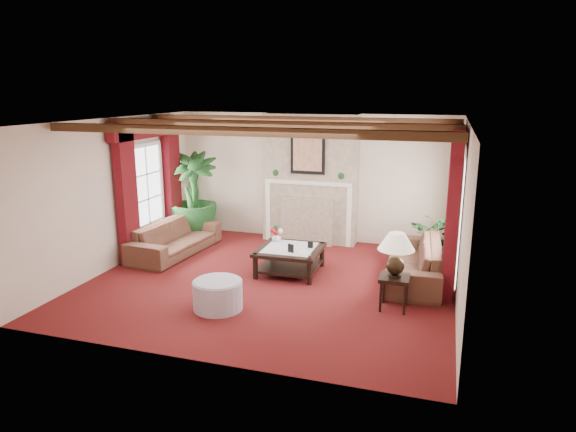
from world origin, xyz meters
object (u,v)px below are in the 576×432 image
(sofa_left, at_px, (175,233))
(ottoman, at_px, (218,295))
(sofa_right, at_px, (414,254))
(potted_palm, at_px, (194,215))
(side_table, at_px, (394,292))
(coffee_table, at_px, (290,260))

(sofa_left, height_order, ottoman, sofa_left)
(sofa_right, bearing_deg, potted_palm, -106.68)
(sofa_left, distance_m, side_table, 4.64)
(potted_palm, relative_size, coffee_table, 1.89)
(potted_palm, bearing_deg, sofa_right, -13.45)
(sofa_left, height_order, coffee_table, sofa_left)
(coffee_table, xyz_separation_m, side_table, (1.94, -1.04, 0.03))
(sofa_right, height_order, ottoman, sofa_right)
(potted_palm, height_order, side_table, potted_palm)
(sofa_left, relative_size, potted_palm, 1.07)
(side_table, bearing_deg, sofa_left, 162.48)
(sofa_left, bearing_deg, potted_palm, 12.78)
(sofa_left, height_order, side_table, sofa_left)
(sofa_left, distance_m, coffee_table, 2.52)
(sofa_left, relative_size, side_table, 4.40)
(potted_palm, distance_m, side_table, 5.22)
(side_table, relative_size, ottoman, 0.69)
(potted_palm, height_order, coffee_table, potted_palm)
(coffee_table, bearing_deg, potted_palm, 150.10)
(sofa_left, relative_size, ottoman, 3.03)
(coffee_table, bearing_deg, sofa_right, 7.73)
(side_table, height_order, ottoman, side_table)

